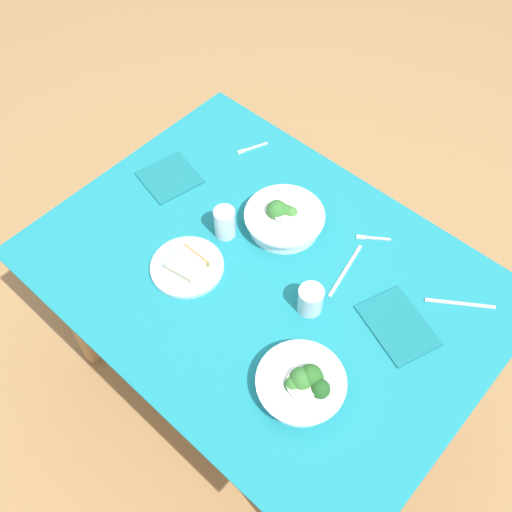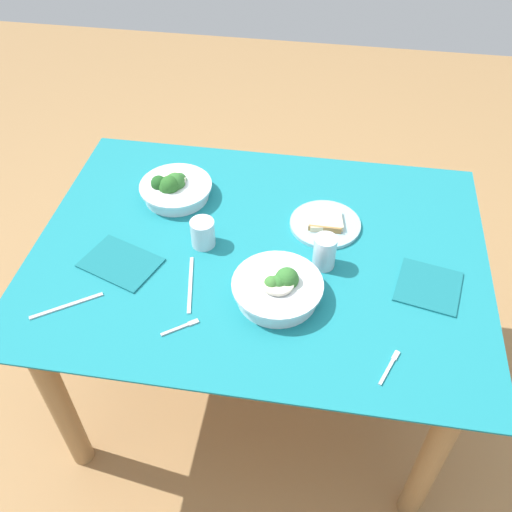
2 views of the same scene
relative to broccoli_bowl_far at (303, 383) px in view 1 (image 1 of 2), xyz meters
The scene contains 13 objects.
ground_plane 0.83m from the broccoli_bowl_far, 33.28° to the right, with size 6.00×6.00×0.00m, color #9E7547.
dining_table 0.39m from the broccoli_bowl_far, 33.28° to the right, with size 1.32×0.98×0.72m.
broccoli_bowl_far is the anchor object (origin of this frame).
broccoli_bowl_near 0.53m from the broccoli_bowl_far, 44.23° to the right, with size 0.24×0.24×0.10m.
bread_side_plate 0.49m from the broccoli_bowl_far, ahead, with size 0.22×0.22×0.03m.
water_glass_center 0.24m from the broccoli_bowl_far, 54.59° to the right, with size 0.07×0.07×0.09m, color silver.
water_glass_side 0.55m from the broccoli_bowl_far, 25.05° to the right, with size 0.06×0.06×0.10m, color silver.
fork_by_far_bowl 0.54m from the broccoli_bowl_far, 73.49° to the right, with size 0.09×0.07×0.00m.
fork_by_near_bowl 0.88m from the broccoli_bowl_far, 38.97° to the right, with size 0.05×0.11×0.00m.
table_knife_left 0.39m from the broccoli_bowl_far, 69.25° to the right, with size 0.21×0.01×0.00m, color #B7B7BC.
table_knife_right 0.52m from the broccoli_bowl_far, 108.77° to the right, with size 0.20×0.01×0.00m, color #B7B7BC.
napkin_folded_upper 0.83m from the broccoli_bowl_far, 19.06° to the right, with size 0.17×0.17×0.01m, color #156870.
napkin_folded_lower 0.33m from the broccoli_bowl_far, 103.73° to the right, with size 0.21×0.15×0.01m, color #156870.
Camera 1 is at (-0.63, 0.73, 2.17)m, focal length 42.15 mm.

